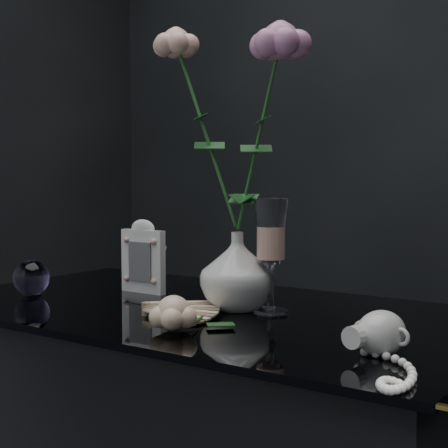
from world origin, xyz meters
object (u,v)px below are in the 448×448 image
Objects in this scene: vase at (237,271)px; loose_rose at (174,313)px; paperweight at (31,278)px; picture_frame at (143,256)px; pearl_jar at (381,331)px; wine_glass at (271,256)px.

vase is 0.20m from loose_rose.
loose_rose is at bearing -10.44° from paperweight.
picture_frame is 0.68× the size of pearl_jar.
paperweight is 0.75m from pearl_jar.
vase is at bearing 167.03° from pearl_jar.
picture_frame reaches higher than loose_rose.
wine_glass is 0.33m from picture_frame.
loose_rose is (0.01, -0.20, -0.04)m from vase.
pearl_jar is at bearing -30.10° from wine_glass.
picture_frame reaches higher than paperweight.
vase is at bearing -171.18° from wine_glass.
pearl_jar is at bearing -16.32° from picture_frame.
loose_rose is at bearing -39.74° from picture_frame.
paperweight is (-0.16, -0.16, -0.04)m from picture_frame.
wine_glass is 0.51m from paperweight.
pearl_jar is (0.59, -0.19, -0.04)m from picture_frame.
picture_frame is at bearing 171.08° from vase.
vase is 0.63× the size of pearl_jar.
pearl_jar is (0.33, -0.15, -0.04)m from vase.
loose_rose is 0.32m from pearl_jar.
picture_frame is 2.09× the size of paperweight.
paperweight is (-0.42, -0.12, -0.03)m from vase.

